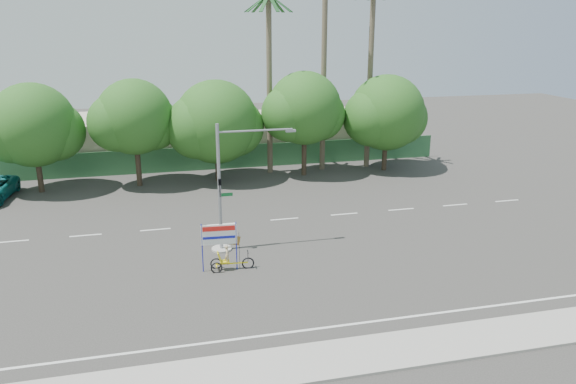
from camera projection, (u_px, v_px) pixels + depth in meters
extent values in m
plane|color=#33302D|center=(282.00, 276.00, 27.72)|extent=(120.00, 120.00, 0.00)
cube|color=gray|center=(328.00, 360.00, 20.73)|extent=(50.00, 2.40, 0.12)
cube|color=#336B3D|center=(225.00, 157.00, 47.40)|extent=(38.00, 0.08, 2.00)
cube|color=beige|center=(104.00, 141.00, 49.03)|extent=(12.00, 8.00, 4.00)
cube|color=beige|center=(302.00, 134.00, 53.15)|extent=(14.00, 8.00, 3.60)
cylinder|color=#473828|center=(39.00, 169.00, 40.76)|extent=(0.40, 0.40, 3.52)
sphere|color=#245418|center=(33.00, 125.00, 39.82)|extent=(6.00, 6.00, 6.00)
sphere|color=#245418|center=(55.00, 131.00, 40.57)|extent=(4.32, 4.32, 4.32)
sphere|color=#245418|center=(12.00, 131.00, 39.38)|extent=(4.56, 4.56, 4.56)
cylinder|color=#473828|center=(138.00, 162.00, 42.31)|extent=(0.40, 0.40, 3.74)
sphere|color=#245418|center=(134.00, 117.00, 41.31)|extent=(5.60, 5.60, 5.60)
sphere|color=#245418|center=(152.00, 123.00, 42.05)|extent=(4.03, 4.03, 4.03)
sphere|color=#245418|center=(117.00, 123.00, 40.90)|extent=(4.26, 4.26, 4.26)
cylinder|color=#473828|center=(218.00, 160.00, 43.73)|extent=(0.40, 0.40, 3.30)
sphere|color=#245418|center=(216.00, 122.00, 42.85)|extent=(6.40, 6.40, 6.40)
sphere|color=#245418|center=(234.00, 127.00, 43.61)|extent=(4.61, 4.61, 4.61)
sphere|color=#245418|center=(198.00, 127.00, 42.38)|extent=(4.86, 4.86, 4.86)
cylinder|color=#473828|center=(304.00, 152.00, 45.22)|extent=(0.40, 0.40, 3.87)
sphere|color=#245418|center=(304.00, 108.00, 44.19)|extent=(5.80, 5.80, 5.80)
sphere|color=#245418|center=(319.00, 115.00, 44.94)|extent=(4.18, 4.18, 4.18)
sphere|color=#245418|center=(289.00, 114.00, 43.77)|extent=(4.41, 4.41, 4.41)
cylinder|color=#473828|center=(385.00, 150.00, 46.87)|extent=(0.40, 0.40, 3.43)
sphere|color=#245418|center=(387.00, 113.00, 45.95)|extent=(6.20, 6.20, 6.20)
sphere|color=#245418|center=(401.00, 118.00, 46.71)|extent=(4.46, 4.46, 4.46)
sphere|color=#245418|center=(372.00, 118.00, 45.50)|extent=(4.71, 4.71, 4.71)
cylinder|color=#70604C|center=(324.00, 67.00, 45.14)|extent=(0.44, 0.44, 17.00)
cylinder|color=#70604C|center=(370.00, 78.00, 46.34)|extent=(0.44, 0.44, 15.00)
cylinder|color=#70604C|center=(269.00, 87.00, 44.57)|extent=(0.44, 0.44, 14.00)
cube|color=#1C4C21|center=(281.00, 3.00, 42.92)|extent=(1.91, 0.28, 1.36)
cube|color=#1C4C21|center=(276.00, 3.00, 43.43)|extent=(1.65, 1.44, 1.36)
cube|color=#1C4C21|center=(268.00, 3.00, 43.61)|extent=(0.61, 1.93, 1.36)
cube|color=#1C4C21|center=(260.00, 3.00, 43.36)|extent=(1.20, 1.80, 1.36)
cube|color=#1C4C21|center=(256.00, 3.00, 42.81)|extent=(1.89, 0.92, 1.36)
cube|color=#1C4C21|center=(258.00, 3.00, 42.21)|extent=(1.89, 0.92, 1.36)
cube|color=#1C4C21|center=(265.00, 3.00, 41.84)|extent=(1.20, 1.80, 1.36)
cube|color=#1C4C21|center=(273.00, 3.00, 41.88)|extent=(0.61, 1.93, 1.36)
cube|color=#1C4C21|center=(280.00, 3.00, 42.31)|extent=(1.65, 1.44, 1.36)
cylinder|color=gray|center=(222.00, 249.00, 30.85)|extent=(1.10, 1.10, 0.10)
cylinder|color=gray|center=(219.00, 189.00, 29.84)|extent=(0.18, 0.18, 7.00)
cylinder|color=gray|center=(255.00, 131.00, 29.40)|extent=(4.00, 0.10, 0.10)
cube|color=gray|center=(291.00, 131.00, 29.86)|extent=(0.55, 0.20, 0.12)
imported|color=black|center=(220.00, 188.00, 29.61)|extent=(0.16, 0.20, 1.00)
cube|color=#14662D|center=(226.00, 195.00, 30.02)|extent=(0.70, 0.04, 0.18)
torus|color=black|center=(248.00, 263.00, 28.46)|extent=(0.64, 0.12, 0.64)
torus|color=black|center=(216.00, 264.00, 28.46)|extent=(0.60, 0.11, 0.60)
torus|color=black|center=(217.00, 268.00, 27.96)|extent=(0.60, 0.11, 0.60)
cube|color=yellow|center=(232.00, 263.00, 28.31)|extent=(1.60, 0.17, 0.06)
cube|color=yellow|center=(216.00, 265.00, 28.20)|extent=(0.10, 0.57, 0.05)
cube|color=yellow|center=(225.00, 261.00, 28.21)|extent=(0.50, 0.43, 0.06)
cube|color=yellow|center=(219.00, 257.00, 28.10)|extent=(0.24, 0.41, 0.51)
cylinder|color=black|center=(248.00, 256.00, 28.35)|extent=(0.03, 0.03, 0.52)
cube|color=black|center=(248.00, 252.00, 28.27)|extent=(0.07, 0.43, 0.04)
imported|color=#CCB284|center=(227.00, 255.00, 28.13)|extent=(0.27, 0.39, 1.02)
cylinder|color=#161CA9|center=(202.00, 248.00, 27.81)|extent=(0.06, 0.06, 2.54)
cylinder|color=#161CA9|center=(236.00, 246.00, 28.08)|extent=(0.06, 0.06, 2.54)
cube|color=white|center=(219.00, 235.00, 27.75)|extent=(1.79, 0.18, 1.04)
cube|color=red|center=(219.00, 229.00, 27.62)|extent=(1.60, 0.13, 0.24)
cube|color=#161CA9|center=(219.00, 238.00, 27.76)|extent=(1.60, 0.13, 0.13)
cylinder|color=black|center=(239.00, 251.00, 28.18)|extent=(0.02, 0.02, 1.98)
cube|color=red|center=(232.00, 240.00, 27.95)|extent=(0.83, 0.08, 0.62)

